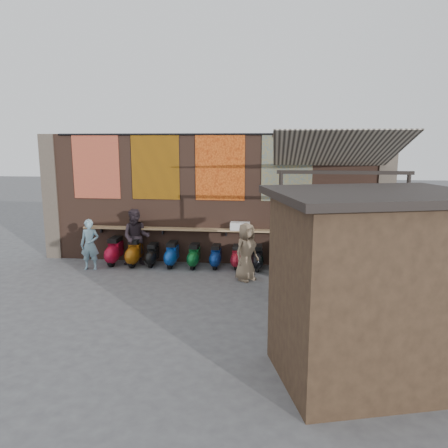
{
  "coord_description": "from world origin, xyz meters",
  "views": [
    {
      "loc": [
        1.99,
        -10.64,
        3.75
      ],
      "look_at": [
        0.58,
        1.2,
        1.5
      ],
      "focal_mm": 35.0,
      "sensor_mm": 36.0,
      "label": 1
    }
  ],
  "objects_px": {
    "scooter_stool_9": "(299,258)",
    "shopper_grey": "(336,267)",
    "shelf_box": "(240,226)",
    "scooter_stool_3": "(172,254)",
    "scooter_stool_1": "(135,252)",
    "shopper_navy": "(305,265)",
    "scooter_stool_7": "(258,258)",
    "scooter_stool_6": "(237,257)",
    "market_stall": "(369,292)",
    "scooter_stool_4": "(194,256)",
    "diner_right": "(136,237)",
    "diner_left": "(90,245)",
    "shopper_tan": "(246,252)",
    "scooter_stool_2": "(152,255)",
    "scooter_stool_5": "(216,257)",
    "scooter_stool_8": "(279,256)",
    "scooter_stool_0": "(115,251)"
  },
  "relations": [
    {
      "from": "scooter_stool_4",
      "to": "scooter_stool_5",
      "type": "height_order",
      "value": "scooter_stool_4"
    },
    {
      "from": "scooter_stool_9",
      "to": "shopper_tan",
      "type": "relative_size",
      "value": 0.52
    },
    {
      "from": "scooter_stool_8",
      "to": "diner_right",
      "type": "bearing_deg",
      "value": -179.54
    },
    {
      "from": "scooter_stool_5",
      "to": "diner_left",
      "type": "bearing_deg",
      "value": -170.61
    },
    {
      "from": "market_stall",
      "to": "diner_left",
      "type": "bearing_deg",
      "value": 126.31
    },
    {
      "from": "shelf_box",
      "to": "scooter_stool_7",
      "type": "bearing_deg",
      "value": -31.4
    },
    {
      "from": "scooter_stool_3",
      "to": "scooter_stool_4",
      "type": "xyz_separation_m",
      "value": [
        0.69,
        -0.02,
        -0.02
      ]
    },
    {
      "from": "scooter_stool_0",
      "to": "scooter_stool_9",
      "type": "height_order",
      "value": "scooter_stool_0"
    },
    {
      "from": "shelf_box",
      "to": "scooter_stool_2",
      "type": "xyz_separation_m",
      "value": [
        -2.67,
        -0.31,
        -0.9
      ]
    },
    {
      "from": "scooter_stool_6",
      "to": "shopper_grey",
      "type": "height_order",
      "value": "shopper_grey"
    },
    {
      "from": "market_stall",
      "to": "scooter_stool_8",
      "type": "bearing_deg",
      "value": 86.66
    },
    {
      "from": "shelf_box",
      "to": "scooter_stool_6",
      "type": "xyz_separation_m",
      "value": [
        -0.07,
        -0.27,
        -0.9
      ]
    },
    {
      "from": "scooter_stool_3",
      "to": "shopper_navy",
      "type": "bearing_deg",
      "value": -32.31
    },
    {
      "from": "scooter_stool_1",
      "to": "shopper_navy",
      "type": "relative_size",
      "value": 0.5
    },
    {
      "from": "diner_left",
      "to": "scooter_stool_1",
      "type": "bearing_deg",
      "value": 19.53
    },
    {
      "from": "scooter_stool_4",
      "to": "shopper_navy",
      "type": "bearing_deg",
      "value": -37.4
    },
    {
      "from": "shopper_tan",
      "to": "scooter_stool_4",
      "type": "bearing_deg",
      "value": 96.84
    },
    {
      "from": "scooter_stool_7",
      "to": "diner_left",
      "type": "relative_size",
      "value": 0.5
    },
    {
      "from": "shopper_grey",
      "to": "scooter_stool_3",
      "type": "bearing_deg",
      "value": -26.26
    },
    {
      "from": "scooter_stool_9",
      "to": "scooter_stool_5",
      "type": "bearing_deg",
      "value": 179.08
    },
    {
      "from": "scooter_stool_9",
      "to": "shopper_grey",
      "type": "height_order",
      "value": "shopper_grey"
    },
    {
      "from": "scooter_stool_2",
      "to": "scooter_stool_3",
      "type": "height_order",
      "value": "scooter_stool_3"
    },
    {
      "from": "shelf_box",
      "to": "scooter_stool_3",
      "type": "height_order",
      "value": "shelf_box"
    },
    {
      "from": "shopper_tan",
      "to": "scooter_stool_3",
      "type": "bearing_deg",
      "value": 104.7
    },
    {
      "from": "scooter_stool_3",
      "to": "shopper_tan",
      "type": "bearing_deg",
      "value": -24.36
    },
    {
      "from": "diner_right",
      "to": "shopper_grey",
      "type": "xyz_separation_m",
      "value": [
        5.72,
        -2.2,
        -0.12
      ]
    },
    {
      "from": "scooter_stool_7",
      "to": "diner_right",
      "type": "distance_m",
      "value": 3.76
    },
    {
      "from": "scooter_stool_8",
      "to": "scooter_stool_0",
      "type": "bearing_deg",
      "value": -179.63
    },
    {
      "from": "scooter_stool_8",
      "to": "shelf_box",
      "type": "bearing_deg",
      "value": 167.38
    },
    {
      "from": "scooter_stool_6",
      "to": "market_stall",
      "type": "relative_size",
      "value": 0.25
    },
    {
      "from": "diner_right",
      "to": "shopper_grey",
      "type": "distance_m",
      "value": 6.12
    },
    {
      "from": "scooter_stool_4",
      "to": "scooter_stool_6",
      "type": "bearing_deg",
      "value": 3.55
    },
    {
      "from": "scooter_stool_3",
      "to": "diner_left",
      "type": "distance_m",
      "value": 2.44
    },
    {
      "from": "scooter_stool_3",
      "to": "market_stall",
      "type": "bearing_deg",
      "value": -52.2
    },
    {
      "from": "scooter_stool_6",
      "to": "market_stall",
      "type": "bearing_deg",
      "value": -66.47
    },
    {
      "from": "diner_right",
      "to": "shopper_tan",
      "type": "height_order",
      "value": "diner_right"
    },
    {
      "from": "scooter_stool_5",
      "to": "shopper_navy",
      "type": "relative_size",
      "value": 0.41
    },
    {
      "from": "shopper_tan",
      "to": "shopper_grey",
      "type": "bearing_deg",
      "value": -76.97
    },
    {
      "from": "diner_right",
      "to": "scooter_stool_5",
      "type": "bearing_deg",
      "value": -5.05
    },
    {
      "from": "diner_right",
      "to": "market_stall",
      "type": "distance_m",
      "value": 8.25
    },
    {
      "from": "diner_left",
      "to": "market_stall",
      "type": "xyz_separation_m",
      "value": [
        6.93,
        -5.34,
        0.7
      ]
    },
    {
      "from": "shelf_box",
      "to": "scooter_stool_9",
      "type": "distance_m",
      "value": 2.0
    },
    {
      "from": "scooter_stool_7",
      "to": "shopper_navy",
      "type": "bearing_deg",
      "value": -63.02
    },
    {
      "from": "shelf_box",
      "to": "scooter_stool_3",
      "type": "distance_m",
      "value": 2.25
    },
    {
      "from": "scooter_stool_2",
      "to": "scooter_stool_6",
      "type": "height_order",
      "value": "scooter_stool_6"
    },
    {
      "from": "scooter_stool_5",
      "to": "scooter_stool_7",
      "type": "xyz_separation_m",
      "value": [
        1.26,
        -0.05,
        0.02
      ]
    },
    {
      "from": "scooter_stool_8",
      "to": "shopper_navy",
      "type": "relative_size",
      "value": 0.5
    },
    {
      "from": "diner_left",
      "to": "shopper_navy",
      "type": "height_order",
      "value": "shopper_navy"
    },
    {
      "from": "scooter_stool_6",
      "to": "scooter_stool_7",
      "type": "height_order",
      "value": "scooter_stool_7"
    },
    {
      "from": "shopper_grey",
      "to": "market_stall",
      "type": "xyz_separation_m",
      "value": [
        -0.02,
        -3.74,
        0.7
      ]
    }
  ]
}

